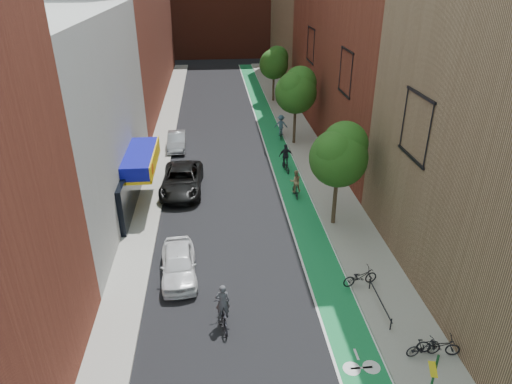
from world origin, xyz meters
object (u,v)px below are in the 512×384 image
object	(u,v)px
cyclist_lane_near	(295,185)
cyclist_lead	(223,312)
cyclist_lane_far	(281,127)
parked_car_white	(179,264)
parked_car_black	(182,180)
cyclist_lane_mid	(286,161)
parked_car_silver	(177,141)

from	to	relation	value
cyclist_lane_near	cyclist_lead	bearing A→B (deg)	62.41
cyclist_lane_near	cyclist_lane_far	distance (m)	11.86
parked_car_white	cyclist_lead	xyz separation A→B (m)	(2.12, -3.76, -0.05)
parked_car_black	cyclist_lane_far	xyz separation A→B (m)	(8.46, 10.22, 0.16)
parked_car_black	cyclist_lead	xyz separation A→B (m)	(2.42, -13.61, -0.13)
cyclist_lane_near	parked_car_black	bearing A→B (deg)	-15.62
parked_car_white	cyclist_lane_near	world-z (taller)	cyclist_lane_near
parked_car_white	cyclist_lane_mid	xyz separation A→B (m)	(7.43, 12.58, 0.10)
parked_car_white	parked_car_black	size ratio (longest dim) A/B	0.73
parked_car_white	parked_car_silver	size ratio (longest dim) A/B	1.03
parked_car_black	parked_car_silver	size ratio (longest dim) A/B	1.40
cyclist_lane_mid	cyclist_lead	bearing A→B (deg)	64.07
cyclist_lead	cyclist_lane_near	distance (m)	13.11
parked_car_white	cyclist_lane_near	bearing A→B (deg)	43.68
parked_car_silver	cyclist_lane_mid	xyz separation A→B (m)	(8.57, -5.62, 0.14)
parked_car_white	cyclist_lead	bearing A→B (deg)	-64.86
parked_car_silver	cyclist_lead	bearing A→B (deg)	-82.32
parked_car_silver	cyclist_lane_near	size ratio (longest dim) A/B	2.19
parked_car_white	cyclist_lane_near	xyz separation A→B (m)	(7.41, 8.23, 0.09)
parked_car_silver	parked_car_black	bearing A→B (deg)	-85.03
parked_car_black	cyclist_lane_near	world-z (taller)	cyclist_lane_near
parked_car_white	cyclist_lead	distance (m)	4.31
cyclist_lead	cyclist_lane_far	size ratio (longest dim) A/B	0.98
parked_car_black	cyclist_lead	size ratio (longest dim) A/B	2.83
cyclist_lead	cyclist_lane_near	size ratio (longest dim) A/B	1.09
parked_car_white	parked_car_silver	bearing A→B (deg)	89.26
cyclist_lead	cyclist_lane_mid	bearing A→B (deg)	-114.88
parked_car_white	parked_car_silver	world-z (taller)	parked_car_white
parked_car_white	cyclist_lane_mid	bearing A→B (deg)	55.13
parked_car_white	cyclist_lane_far	xyz separation A→B (m)	(8.16, 20.07, 0.25)
parked_car_white	cyclist_lead	world-z (taller)	cyclist_lead
parked_car_silver	cyclist_lane_near	world-z (taller)	cyclist_lane_near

